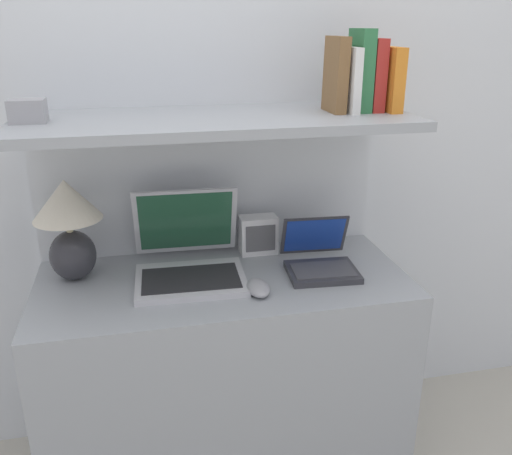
{
  "coord_description": "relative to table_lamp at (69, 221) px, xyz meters",
  "views": [
    {
      "loc": [
        -0.23,
        -1.25,
        1.49
      ],
      "look_at": [
        0.1,
        0.26,
        0.9
      ],
      "focal_mm": 38.0,
      "sensor_mm": 36.0,
      "label": 1
    }
  ],
  "objects": [
    {
      "name": "router_box",
      "position": [
        0.6,
        0.07,
        -0.13
      ],
      "size": [
        0.13,
        0.07,
        0.13
      ],
      "color": "white",
      "rests_on": "desk"
    },
    {
      "name": "table_lamp",
      "position": [
        0.0,
        0.0,
        0.0
      ],
      "size": [
        0.21,
        0.21,
        0.32
      ],
      "color": "#2D2D33",
      "rests_on": "desk"
    },
    {
      "name": "wall_back",
      "position": [
        0.45,
        0.21,
        0.27
      ],
      "size": [
        6.0,
        0.05,
        2.4
      ],
      "color": "silver",
      "rests_on": "ground_plane"
    },
    {
      "name": "book_green",
      "position": [
        0.89,
        -0.04,
        0.42
      ],
      "size": [
        0.04,
        0.12,
        0.24
      ],
      "color": "#2D7042",
      "rests_on": "shelf"
    },
    {
      "name": "laptop_large",
      "position": [
        0.35,
        -0.06,
        -0.14
      ],
      "size": [
        0.35,
        0.36,
        0.26
      ],
      "color": "silver",
      "rests_on": "desk"
    },
    {
      "name": "book_orange",
      "position": [
        0.98,
        -0.04,
        0.4
      ],
      "size": [
        0.04,
        0.17,
        0.19
      ],
      "color": "orange",
      "rests_on": "shelf"
    },
    {
      "name": "book_brown",
      "position": [
        0.81,
        -0.04,
        0.41
      ],
      "size": [
        0.04,
        0.13,
        0.22
      ],
      "color": "brown",
      "rests_on": "shelf"
    },
    {
      "name": "shelf",
      "position": [
        0.45,
        -0.04,
        0.29
      ],
      "size": [
        1.15,
        0.46,
        0.03
      ],
      "color": "#999EA3",
      "rests_on": "back_riser"
    },
    {
      "name": "desk",
      "position": [
        0.45,
        -0.11,
        -0.56
      ],
      "size": [
        1.15,
        0.51,
        0.74
      ],
      "color": "#999EA3",
      "rests_on": "ground_plane"
    },
    {
      "name": "book_red",
      "position": [
        0.93,
        -0.04,
        0.41
      ],
      "size": [
        0.04,
        0.12,
        0.21
      ],
      "color": "#A82823",
      "rests_on": "shelf"
    },
    {
      "name": "computer_mouse",
      "position": [
        0.54,
        -0.22,
        -0.17
      ],
      "size": [
        0.07,
        0.11,
        0.04
      ],
      "color": "#99999E",
      "rests_on": "desk"
    },
    {
      "name": "shelf_gadget",
      "position": [
        -0.06,
        -0.04,
        0.34
      ],
      "size": [
        0.09,
        0.08,
        0.06
      ],
      "color": "#99999E",
      "rests_on": "shelf"
    },
    {
      "name": "back_riser",
      "position": [
        0.45,
        0.17,
        -0.33
      ],
      "size": [
        1.15,
        0.04,
        1.2
      ],
      "color": "silver",
      "rests_on": "ground_plane"
    },
    {
      "name": "laptop_small",
      "position": [
        0.76,
        -0.11,
        -0.16
      ],
      "size": [
        0.23,
        0.25,
        0.16
      ],
      "color": "#333338",
      "rests_on": "desk"
    },
    {
      "name": "book_white",
      "position": [
        0.85,
        -0.04,
        0.4
      ],
      "size": [
        0.03,
        0.17,
        0.19
      ],
      "color": "silver",
      "rests_on": "shelf"
    }
  ]
}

